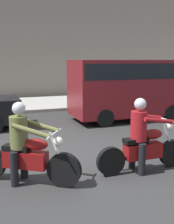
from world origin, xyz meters
TOP-DOWN VIEW (x-y plane):
  - ground_plane at (0.00, 0.00)m, footprint 80.00×80.00m
  - sidewalk_slab at (0.00, 8.00)m, footprint 40.00×4.40m
  - building_facade at (0.00, 11.40)m, footprint 40.00×1.40m
  - motorcycle_with_rider_olive at (-0.88, -1.47)m, footprint 1.89×1.34m
  - motorcycle_with_rider_crimson at (1.54, -1.72)m, footprint 2.10×0.70m
  - parked_van_maroon at (3.79, 3.14)m, footprint 4.46×1.96m

SIDE VIEW (x-z plane):
  - ground_plane at x=0.00m, z-range 0.00..0.00m
  - sidewalk_slab at x=0.00m, z-range 0.00..0.14m
  - motorcycle_with_rider_olive at x=-0.88m, z-range -0.15..1.43m
  - motorcycle_with_rider_crimson at x=1.54m, z-range -0.14..1.43m
  - parked_van_maroon at x=3.79m, z-range 0.18..2.51m
  - building_facade at x=0.00m, z-range 0.00..11.39m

